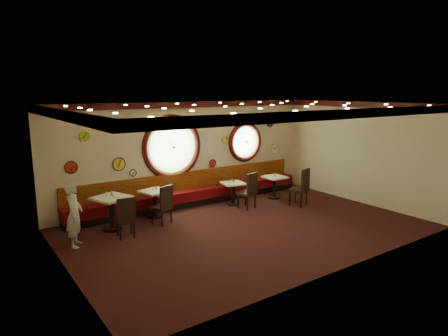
{
  "coord_description": "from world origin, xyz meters",
  "views": [
    {
      "loc": [
        -6.16,
        -7.81,
        3.55
      ],
      "look_at": [
        -0.19,
        0.8,
        1.5
      ],
      "focal_mm": 32.0,
      "sensor_mm": 36.0,
      "label": 1
    }
  ],
  "objects_px": {
    "condiment_a_pepper": "(114,196)",
    "condiment_c_bottle": "(233,179)",
    "condiment_b_pepper": "(157,189)",
    "condiment_c_salt": "(230,181)",
    "condiment_b_bottle": "(156,187)",
    "chair_c": "(249,188)",
    "condiment_c_pepper": "(234,182)",
    "chair_d": "(302,185)",
    "condiment_d_bottle": "(274,174)",
    "table_b": "(155,200)",
    "table_a": "(112,209)",
    "chair_a": "(126,215)",
    "chair_b": "(164,202)",
    "waiter": "(74,215)",
    "condiment_b_salt": "(153,188)",
    "condiment_a_salt": "(106,194)",
    "table_c": "(233,191)",
    "condiment_d_salt": "(272,176)",
    "condiment_d_pepper": "(275,175)",
    "condiment_a_bottle": "(111,192)"
  },
  "relations": [
    {
      "from": "table_a",
      "to": "table_c",
      "type": "height_order",
      "value": "table_a"
    },
    {
      "from": "condiment_d_pepper",
      "to": "condiment_c_bottle",
      "type": "bearing_deg",
      "value": 168.01
    },
    {
      "from": "condiment_b_salt",
      "to": "condiment_c_salt",
      "type": "distance_m",
      "value": 2.55
    },
    {
      "from": "condiment_b_pepper",
      "to": "condiment_c_pepper",
      "type": "distance_m",
      "value": 2.52
    },
    {
      "from": "table_b",
      "to": "condiment_a_pepper",
      "type": "xyz_separation_m",
      "value": [
        -1.33,
        -0.42,
        0.43
      ]
    },
    {
      "from": "table_c",
      "to": "condiment_d_salt",
      "type": "relative_size",
      "value": 8.71
    },
    {
      "from": "table_c",
      "to": "chair_d",
      "type": "xyz_separation_m",
      "value": [
        1.66,
        -1.33,
        0.23
      ]
    },
    {
      "from": "condiment_b_bottle",
      "to": "condiment_d_bottle",
      "type": "height_order",
      "value": "condiment_b_bottle"
    },
    {
      "from": "chair_a",
      "to": "waiter",
      "type": "bearing_deg",
      "value": 179.58
    },
    {
      "from": "table_b",
      "to": "condiment_d_bottle",
      "type": "height_order",
      "value": "condiment_d_bottle"
    },
    {
      "from": "chair_c",
      "to": "condiment_c_salt",
      "type": "relative_size",
      "value": 6.99
    },
    {
      "from": "chair_c",
      "to": "chair_d",
      "type": "bearing_deg",
      "value": -37.71
    },
    {
      "from": "chair_c",
      "to": "condiment_c_pepper",
      "type": "xyz_separation_m",
      "value": [
        -0.16,
        0.57,
        0.12
      ]
    },
    {
      "from": "table_b",
      "to": "condiment_c_bottle",
      "type": "distance_m",
      "value": 2.63
    },
    {
      "from": "table_c",
      "to": "condiment_d_bottle",
      "type": "height_order",
      "value": "condiment_d_bottle"
    },
    {
      "from": "chair_d",
      "to": "condiment_b_pepper",
      "type": "bearing_deg",
      "value": 142.05
    },
    {
      "from": "chair_c",
      "to": "table_a",
      "type": "bearing_deg",
      "value": 158.54
    },
    {
      "from": "table_b",
      "to": "chair_d",
      "type": "xyz_separation_m",
      "value": [
        4.22,
        -1.57,
        0.18
      ]
    },
    {
      "from": "table_c",
      "to": "condiment_d_bottle",
      "type": "relative_size",
      "value": 5.02
    },
    {
      "from": "waiter",
      "to": "chair_d",
      "type": "bearing_deg",
      "value": -68.6
    },
    {
      "from": "condiment_b_salt",
      "to": "waiter",
      "type": "xyz_separation_m",
      "value": [
        -2.4,
        -0.97,
        -0.08
      ]
    },
    {
      "from": "condiment_b_salt",
      "to": "waiter",
      "type": "relative_size",
      "value": 0.07
    },
    {
      "from": "condiment_c_bottle",
      "to": "condiment_d_bottle",
      "type": "relative_size",
      "value": 1.1
    },
    {
      "from": "chair_b",
      "to": "condiment_c_salt",
      "type": "height_order",
      "value": "chair_b"
    },
    {
      "from": "condiment_c_bottle",
      "to": "condiment_d_bottle",
      "type": "xyz_separation_m",
      "value": [
        1.57,
        -0.19,
        0.02
      ]
    },
    {
      "from": "chair_c",
      "to": "condiment_a_salt",
      "type": "height_order",
      "value": "chair_c"
    },
    {
      "from": "table_b",
      "to": "condiment_d_bottle",
      "type": "xyz_separation_m",
      "value": [
        4.18,
        -0.33,
        0.32
      ]
    },
    {
      "from": "table_b",
      "to": "condiment_a_bottle",
      "type": "height_order",
      "value": "condiment_a_bottle"
    },
    {
      "from": "chair_b",
      "to": "condiment_b_bottle",
      "type": "height_order",
      "value": "chair_b"
    },
    {
      "from": "chair_a",
      "to": "condiment_c_pepper",
      "type": "distance_m",
      "value": 3.9
    },
    {
      "from": "condiment_b_bottle",
      "to": "condiment_c_salt",
      "type": "bearing_deg",
      "value": -4.94
    },
    {
      "from": "condiment_b_salt",
      "to": "table_c",
      "type": "bearing_deg",
      "value": -6.2
    },
    {
      "from": "table_a",
      "to": "condiment_a_pepper",
      "type": "relative_size",
      "value": 11.81
    },
    {
      "from": "chair_c",
      "to": "condiment_d_pepper",
      "type": "xyz_separation_m",
      "value": [
        1.43,
        0.43,
        0.15
      ]
    },
    {
      "from": "chair_c",
      "to": "condiment_b_pepper",
      "type": "bearing_deg",
      "value": 149.57
    },
    {
      "from": "condiment_d_salt",
      "to": "condiment_a_bottle",
      "type": "relative_size",
      "value": 0.49
    },
    {
      "from": "condiment_b_pepper",
      "to": "condiment_c_salt",
      "type": "bearing_deg",
      "value": -1.51
    },
    {
      "from": "waiter",
      "to": "chair_c",
      "type": "bearing_deg",
      "value": -62.62
    },
    {
      "from": "chair_a",
      "to": "chair_c",
      "type": "height_order",
      "value": "chair_c"
    },
    {
      "from": "chair_b",
      "to": "condiment_c_pepper",
      "type": "bearing_deg",
      "value": -11.35
    },
    {
      "from": "condiment_b_salt",
      "to": "condiment_b_pepper",
      "type": "distance_m",
      "value": 0.14
    },
    {
      "from": "table_b",
      "to": "condiment_c_salt",
      "type": "distance_m",
      "value": 2.53
    },
    {
      "from": "condiment_a_pepper",
      "to": "condiment_c_bottle",
      "type": "height_order",
      "value": "condiment_a_pepper"
    },
    {
      "from": "condiment_c_salt",
      "to": "condiment_c_bottle",
      "type": "relative_size",
      "value": 0.6
    },
    {
      "from": "chair_a",
      "to": "condiment_b_pepper",
      "type": "distance_m",
      "value": 1.69
    },
    {
      "from": "condiment_a_pepper",
      "to": "condiment_c_pepper",
      "type": "distance_m",
      "value": 3.85
    },
    {
      "from": "condiment_d_salt",
      "to": "waiter",
      "type": "relative_size",
      "value": 0.06
    },
    {
      "from": "chair_a",
      "to": "condiment_a_salt",
      "type": "bearing_deg",
      "value": 108.59
    },
    {
      "from": "table_b",
      "to": "waiter",
      "type": "relative_size",
      "value": 0.56
    },
    {
      "from": "chair_a",
      "to": "condiment_c_bottle",
      "type": "bearing_deg",
      "value": 23.22
    }
  ]
}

